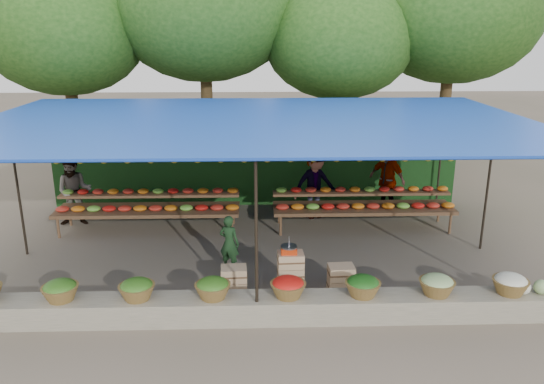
{
  "coord_description": "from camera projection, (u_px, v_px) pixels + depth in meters",
  "views": [
    {
      "loc": [
        0.01,
        -10.37,
        4.5
      ],
      "look_at": [
        0.33,
        0.2,
        1.25
      ],
      "focal_mm": 35.0,
      "sensor_mm": 36.0,
      "label": 1
    }
  ],
  "objects": [
    {
      "name": "ground",
      "position": [
        257.0,
        251.0,
        11.23
      ],
      "size": [
        60.0,
        60.0,
        0.0
      ],
      "primitive_type": "plane",
      "color": "brown",
      "rests_on": "ground"
    },
    {
      "name": "stone_curb",
      "position": [
        257.0,
        308.0,
        8.54
      ],
      "size": [
        10.6,
        0.55,
        0.4
      ],
      "primitive_type": "cube",
      "color": "#6A6654",
      "rests_on": "ground"
    },
    {
      "name": "stall_canopy",
      "position": [
        255.0,
        126.0,
        10.5
      ],
      "size": [
        10.8,
        6.6,
        2.82
      ],
      "color": "black",
      "rests_on": "ground"
    },
    {
      "name": "produce_baskets",
      "position": [
        250.0,
        288.0,
        8.43
      ],
      "size": [
        8.98,
        0.58,
        0.34
      ],
      "color": "brown",
      "rests_on": "stone_curb"
    },
    {
      "name": "netting_backdrop",
      "position": [
        256.0,
        159.0,
        13.87
      ],
      "size": [
        10.6,
        0.06,
        2.5
      ],
      "primitive_type": "cube",
      "color": "#1A4819",
      "rests_on": "ground"
    },
    {
      "name": "tree_row",
      "position": [
        272.0,
        22.0,
        15.68
      ],
      "size": [
        16.51,
        5.5,
        7.12
      ],
      "color": "#352513",
      "rests_on": "ground"
    },
    {
      "name": "fruit_table_left",
      "position": [
        149.0,
        205.0,
        12.27
      ],
      "size": [
        4.21,
        0.95,
        0.93
      ],
      "color": "#4C301E",
      "rests_on": "ground"
    },
    {
      "name": "fruit_table_right",
      "position": [
        363.0,
        203.0,
        12.42
      ],
      "size": [
        4.21,
        0.95,
        0.93
      ],
      "color": "#4C301E",
      "rests_on": "ground"
    },
    {
      "name": "crate_counter",
      "position": [
        289.0,
        277.0,
        9.37
      ],
      "size": [
        2.37,
        0.36,
        0.77
      ],
      "color": "tan",
      "rests_on": "ground"
    },
    {
      "name": "weighing_scale",
      "position": [
        289.0,
        249.0,
        9.21
      ],
      "size": [
        0.29,
        0.29,
        0.31
      ],
      "color": "red",
      "rests_on": "crate_counter"
    },
    {
      "name": "vendor_seated",
      "position": [
        229.0,
        243.0,
        10.2
      ],
      "size": [
        0.49,
        0.42,
        1.13
      ],
      "primitive_type": "imported",
      "rotation": [
        0.0,
        0.0,
        2.71
      ],
      "color": "#19381B",
      "rests_on": "ground"
    },
    {
      "name": "customer_left",
      "position": [
        75.0,
        191.0,
        12.54
      ],
      "size": [
        0.89,
        0.73,
        1.66
      ],
      "primitive_type": "imported",
      "rotation": [
        0.0,
        0.0,
        0.14
      ],
      "color": "slate",
      "rests_on": "ground"
    },
    {
      "name": "customer_mid",
      "position": [
        315.0,
        184.0,
        13.0
      ],
      "size": [
        1.26,
        0.95,
        1.74
      ],
      "primitive_type": "imported",
      "rotation": [
        0.0,
        0.0,
        0.31
      ],
      "color": "slate",
      "rests_on": "ground"
    },
    {
      "name": "customer_right",
      "position": [
        387.0,
        180.0,
        13.35
      ],
      "size": [
        1.0,
        1.05,
        1.75
      ],
      "primitive_type": "imported",
      "rotation": [
        0.0,
        0.0,
        -0.84
      ],
      "color": "slate",
      "rests_on": "ground"
    }
  ]
}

